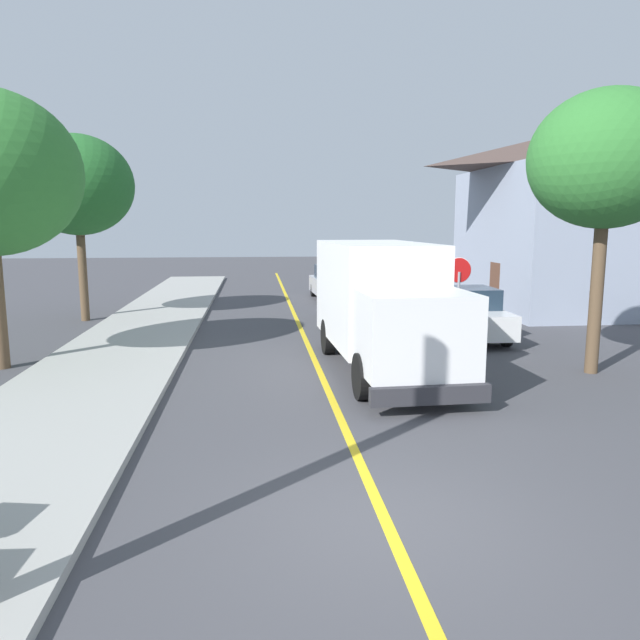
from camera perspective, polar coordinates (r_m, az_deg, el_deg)
The scene contains 11 objects.
ground_plane at distance 7.93m, azimuth 6.32°, elevation -18.60°, with size 120.00×120.00×0.00m, color #424247.
sidewalk_curb at distance 12.05m, azimuth -24.71°, elevation -9.13°, with size 3.60×60.00×0.15m, color #9E9E99.
centre_line_yellow at distance 17.31m, azimuth -0.85°, elevation -3.09°, with size 0.16×56.00×0.01m, color gold.
box_truck at distance 15.15m, azimuth 5.94°, elevation 1.85°, with size 2.68×7.27×3.20m.
parked_car_near at distance 22.30m, azimuth 3.44°, elevation 1.72°, with size 1.88×4.43×1.67m.
parked_car_mid at distance 29.22m, azimuth 1.25°, elevation 3.51°, with size 1.97×4.47×1.67m.
parked_van_across at distance 19.87m, azimuth 13.80°, elevation 0.55°, with size 1.88×4.43×1.67m.
stop_sign at distance 19.17m, azimuth 13.08°, elevation 3.47°, with size 0.80×0.10×2.65m.
house_across_street at distance 28.82m, azimuth 25.44°, elevation 9.16°, with size 11.36×9.42×7.93m.
street_tree_far_side at distance 16.13m, azimuth 25.64°, elevation 13.56°, with size 3.63×3.63×6.82m.
street_tree_down_block at distance 24.43m, azimuth -22.14°, elevation 11.80°, with size 4.11×4.11×6.95m.
Camera 1 is at (-1.58, -6.84, 3.69)m, focal length 33.56 mm.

